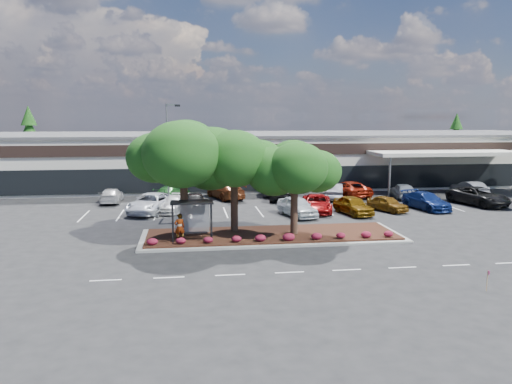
{
  "coord_description": "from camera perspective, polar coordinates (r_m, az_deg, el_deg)",
  "views": [
    {
      "loc": [
        -7.73,
        -29.38,
        8.28
      ],
      "look_at": [
        -2.57,
        7.96,
        2.6
      ],
      "focal_mm": 35.0,
      "sensor_mm": 36.0,
      "label": 1
    }
  ],
  "objects": [
    {
      "name": "retail_store",
      "position": [
        63.98,
        -0.85,
        3.97
      ],
      "size": [
        80.4,
        25.2,
        6.25
      ],
      "color": "silver",
      "rests_on": "ground"
    },
    {
      "name": "bus_shelter",
      "position": [
        32.88,
        -7.34,
        -1.97
      ],
      "size": [
        2.75,
        1.55,
        2.59
      ],
      "color": "black",
      "rests_on": "landscape_island"
    },
    {
      "name": "car_4",
      "position": [
        44.1,
        6.95,
        -1.32
      ],
      "size": [
        3.67,
        5.88,
        1.52
      ],
      "primitive_type": "imported",
      "rotation": [
        0.0,
        0.0,
        -0.23
      ],
      "color": "maroon",
      "rests_on": "ground"
    },
    {
      "name": "car_6",
      "position": [
        45.69,
        14.79,
        -1.3
      ],
      "size": [
        3.12,
        4.28,
        1.35
      ],
      "primitive_type": "imported",
      "rotation": [
        0.0,
        0.0,
        0.43
      ],
      "color": "brown",
      "rests_on": "ground"
    },
    {
      "name": "lane_markings",
      "position": [
        41.36,
        2.87,
        -2.98
      ],
      "size": [
        33.12,
        20.06,
        0.01
      ],
      "color": "silver",
      "rests_on": "ground"
    },
    {
      "name": "landscape_island",
      "position": [
        34.84,
        1.82,
        -4.97
      ],
      "size": [
        18.0,
        6.0,
        0.26
      ],
      "color": "gray",
      "rests_on": "ground"
    },
    {
      "name": "car_1",
      "position": [
        44.57,
        -9.43,
        -1.35
      ],
      "size": [
        3.22,
        5.12,
        1.38
      ],
      "primitive_type": "imported",
      "rotation": [
        0.0,
        0.0,
        -0.29
      ],
      "color": "silver",
      "rests_on": "ground"
    },
    {
      "name": "car_7",
      "position": [
        47.61,
        18.89,
        -0.98
      ],
      "size": [
        3.24,
        5.64,
        1.54
      ],
      "primitive_type": "imported",
      "rotation": [
        0.0,
        0.0,
        0.22
      ],
      "color": "navy",
      "rests_on": "ground"
    },
    {
      "name": "car_9",
      "position": [
        50.64,
        -16.19,
        -0.39
      ],
      "size": [
        1.95,
        4.76,
        1.38
      ],
      "primitive_type": "imported",
      "rotation": [
        0.0,
        0.0,
        3.14
      ],
      "color": "#B8B8B8",
      "rests_on": "ground"
    },
    {
      "name": "light_pole",
      "position": [
        44.8,
        -9.9,
        3.21
      ],
      "size": [
        1.43,
        0.53,
        9.49
      ],
      "rotation": [
        0.0,
        0.0,
        0.11
      ],
      "color": "gray",
      "rests_on": "ground"
    },
    {
      "name": "car_10",
      "position": [
        50.78,
        -9.52,
        -0.07
      ],
      "size": [
        3.99,
        5.6,
        1.51
      ],
      "primitive_type": "imported",
      "rotation": [
        0.0,
        0.0,
        2.73
      ],
      "color": "#1E5721",
      "rests_on": "ground"
    },
    {
      "name": "shrub_row",
      "position": [
        32.74,
        2.44,
        -5.17
      ],
      "size": [
        17.0,
        0.8,
        0.5
      ],
      "primitive_type": null,
      "color": "maroon",
      "rests_on": "landscape_island"
    },
    {
      "name": "car_12",
      "position": [
        50.39,
        2.98,
        -0.0
      ],
      "size": [
        3.39,
        5.95,
        1.56
      ],
      "primitive_type": "imported",
      "rotation": [
        0.0,
        0.0,
        3.0
      ],
      "color": "black",
      "rests_on": "ground"
    },
    {
      "name": "island_tree_mid",
      "position": [
        35.01,
        -2.52,
        1.41
      ],
      "size": [
        6.6,
        6.6,
        7.32
      ],
      "primitive_type": null,
      "color": "#143E11",
      "rests_on": "landscape_island"
    },
    {
      "name": "ground",
      "position": [
        31.49,
        6.67,
        -6.74
      ],
      "size": [
        160.0,
        160.0,
        0.0
      ],
      "primitive_type": "plane",
      "color": "black",
      "rests_on": "ground"
    },
    {
      "name": "island_tree_east",
      "position": [
        34.2,
        4.41,
        0.53
      ],
      "size": [
        5.8,
        5.8,
        6.5
      ],
      "primitive_type": null,
      "color": "#143E11",
      "rests_on": "landscape_island"
    },
    {
      "name": "island_tree_west",
      "position": [
        34.13,
        -8.27,
        1.62
      ],
      "size": [
        7.2,
        7.2,
        7.89
      ],
      "primitive_type": null,
      "color": "#143E11",
      "rests_on": "landscape_island"
    },
    {
      "name": "car_3",
      "position": [
        42.09,
        4.73,
        -1.66
      ],
      "size": [
        3.1,
        5.19,
        1.65
      ],
      "primitive_type": "imported",
      "rotation": [
        0.0,
        0.0,
        0.25
      ],
      "color": "silver",
      "rests_on": "ground"
    },
    {
      "name": "car_0",
      "position": [
        44.44,
        -11.92,
        -1.26
      ],
      "size": [
        4.61,
        6.61,
        1.67
      ],
      "primitive_type": "imported",
      "rotation": [
        0.0,
        0.0,
        -0.34
      ],
      "color": "silver",
      "rests_on": "ground"
    },
    {
      "name": "conifer_north_east",
      "position": [
        84.5,
        21.84,
        5.39
      ],
      "size": [
        3.96,
        3.96,
        9.0
      ],
      "primitive_type": "cone",
      "color": "#143E11",
      "rests_on": "ground"
    },
    {
      "name": "car_8",
      "position": [
        51.67,
        24.08,
        -0.44
      ],
      "size": [
        4.32,
        6.7,
        1.72
      ],
      "primitive_type": "imported",
      "rotation": [
        0.0,
        0.0,
        0.26
      ],
      "color": "black",
      "rests_on": "ground"
    },
    {
      "name": "car_5",
      "position": [
        43.53,
        11.06,
        -1.5
      ],
      "size": [
        2.75,
        4.92,
        1.58
      ],
      "primitive_type": "imported",
      "rotation": [
        0.0,
        0.0,
        0.2
      ],
      "color": "#654006",
      "rests_on": "ground"
    },
    {
      "name": "person_waiting",
      "position": [
        32.75,
        -8.74,
        -4.03
      ],
      "size": [
        0.76,
        0.58,
        1.87
      ],
      "primitive_type": "imported",
      "rotation": [
        0.0,
        0.0,
        3.35
      ],
      "color": "#594C47",
      "rests_on": "landscape_island"
    },
    {
      "name": "conifer_north_west",
      "position": [
        78.68,
        -24.42,
        5.42
      ],
      "size": [
        4.4,
        4.4,
        10.0
      ],
      "primitive_type": "cone",
      "color": "#143E11",
      "rests_on": "ground"
    },
    {
      "name": "car_17",
      "position": [
        57.79,
        23.18,
        0.4
      ],
      "size": [
        2.02,
        4.74,
        1.52
      ],
      "primitive_type": "imported",
      "rotation": [
        0.0,
        0.0,
        3.23
      ],
      "color": "slate",
      "rests_on": "ground"
    },
    {
      "name": "survey_stake",
      "position": [
        26.63,
        24.96,
        -8.91
      ],
      "size": [
        0.07,
        0.14,
        1.0
      ],
      "color": "tan",
      "rests_on": "ground"
    },
    {
      "name": "car_2",
      "position": [
        45.07,
        -7.01,
        -1.09
      ],
      "size": [
        1.98,
        4.59,
        1.54
      ],
      "primitive_type": "imported",
      "rotation": [
        0.0,
        0.0,
        -0.04
      ],
      "color": "black",
      "rests_on": "ground"
    },
    {
      "name": "car_13",
      "position": [
        53.03,
        1.88,
        0.44
      ],
      "size": [
        2.74,
        4.92,
        1.58
      ],
      "primitive_type": "imported",
      "rotation": [
        0.0,
        0.0,
        2.94
      ],
      "color": "slate",
      "rests_on": "ground"
    },
    {
      "name": "car_11",
      "position": [
        51.02,
        -3.48,
        0.16
      ],
      "size": [
        4.11,
        6.21,
        1.67
      ],
      "primitive_type": "imported",
      "rotation": [
        0.0,
        0.0,
        3.48
      ],
      "color": "#682F14",
      "rests_on": "ground"
    },
    {
      "name": "car_15",
      "position": [
        52.99,
        10.52,
        0.34
      ],
      "size": [
        3.83,
        6.36,
        1.65
      ],
      "primitive_type": "imported",
      "rotation": [
        0.0,
        0.0,
        3.33
      ],
      "color": "maroon",
      "rests_on": "ground"
    },
    {
      "name": "car_16",
      "position": [
        53.34,
        16.44,
        0.15
      ],
      "size": [
        2.68,
        4.92,
        1.59
      ],
      "primitive_type": "imported",
      "rotation": [
        0.0,
        0.0,
        2.96
      ],
      "color": "#9EA6AA",
      "rests_on": "ground"
    },
    {
      "name": "car_14",
      "position": [
        51.17,
        8.84,
        0.08
      ],
      "size": [
        3.03,
        5.27,
        1.64
      ],
      "primitive_type": "imported",
      "rotation": [
        0.0,
        0.0,
        2.86
      ],
      "color": "#5E5C64",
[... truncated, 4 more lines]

